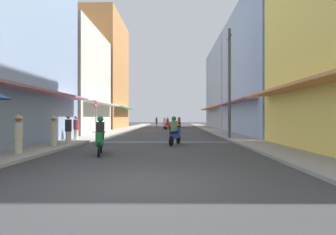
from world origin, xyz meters
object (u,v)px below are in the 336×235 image
motorbike_black (179,123)px  pedestrian_midway (18,133)px  motorbike_white (157,122)px  pedestrian_foreground (68,130)px  street_sign_no_entry (96,114)px  motorbike_orange (179,123)px  pedestrian_far (76,128)px  motorbike_blue (175,132)px  pedestrian_crossing (54,130)px  motorbike_silver (165,124)px  motorbike_green (100,137)px  motorbike_red (168,124)px  utility_pole (229,83)px

motorbike_black → pedestrian_midway: size_ratio=1.10×
motorbike_white → motorbike_black: (3.69, -2.74, 0.00)m
pedestrian_foreground → street_sign_no_entry: size_ratio=0.62×
pedestrian_foreground → street_sign_no_entry: street_sign_no_entry is taller
motorbike_orange → pedestrian_far: size_ratio=1.09×
motorbike_black → pedestrian_midway: 30.18m
motorbike_blue → street_sign_no_entry: 6.25m
motorbike_white → pedestrian_far: (-3.32, -25.84, 0.11)m
pedestrian_crossing → street_sign_no_entry: bearing=81.8°
motorbike_black → motorbike_silver: size_ratio=1.00×
motorbike_blue → motorbike_black: bearing=88.3°
motorbike_silver → motorbike_black: bearing=72.3°
motorbike_white → motorbike_silver: bearing=-79.7°
motorbike_silver → pedestrian_far: 17.47m
pedestrian_foreground → pedestrian_crossing: size_ratio=1.02×
pedestrian_far → street_sign_no_entry: size_ratio=0.62×
motorbike_black → motorbike_blue: 25.14m
motorbike_blue → pedestrian_crossing: pedestrian_crossing is taller
street_sign_no_entry → pedestrian_midway: bearing=-95.5°
motorbike_black → motorbike_silver: bearing=-107.7°
motorbike_orange → pedestrian_foreground: pedestrian_foreground is taller
motorbike_green → street_sign_no_entry: bearing=108.5°
motorbike_white → pedestrian_foreground: bearing=-95.7°
pedestrian_midway → street_sign_no_entry: 7.48m
motorbike_red → utility_pole: utility_pole is taller
motorbike_black → motorbike_silver: 6.66m
motorbike_white → pedestrian_midway: (-3.11, -32.14, 0.22)m
pedestrian_foreground → pedestrian_far: bearing=102.0°
pedestrian_midway → pedestrian_far: bearing=91.9°
motorbike_green → motorbike_blue: 4.76m
motorbike_orange → pedestrian_crossing: size_ratio=1.10×
pedestrian_midway → utility_pole: bearing=39.0°
pedestrian_crossing → pedestrian_far: bearing=94.1°
street_sign_no_entry → motorbike_blue: bearing=-30.5°
motorbike_red → utility_pole: 13.93m
motorbike_white → motorbike_silver: 9.24m
motorbike_black → pedestrian_foreground: size_ratio=1.09×
pedestrian_midway → pedestrian_crossing: 2.76m
pedestrian_midway → utility_pole: (9.81, 7.95, 2.97)m
pedestrian_foreground → utility_pole: 10.77m
utility_pole → pedestrian_far: bearing=-170.7°
motorbike_green → motorbike_silver: bearing=85.5°
pedestrian_midway → pedestrian_far: 6.31m
motorbike_silver → motorbike_orange: same height
motorbike_green → pedestrian_crossing: pedestrian_crossing is taller
motorbike_white → pedestrian_midway: pedestrian_midway is taller
motorbike_white → motorbike_red: bearing=-79.3°
motorbike_green → motorbike_red: bearing=83.5°
motorbike_silver → street_sign_no_entry: (-4.05, -15.65, 1.01)m
pedestrian_foreground → motorbike_white: bearing=84.3°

